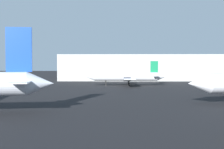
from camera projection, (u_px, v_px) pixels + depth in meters
airplane_far_left at (126, 77)px, 85.39m from camera, size 25.46×21.27×7.78m
terminal_building at (142, 68)px, 120.01m from camera, size 70.23×24.04×10.86m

